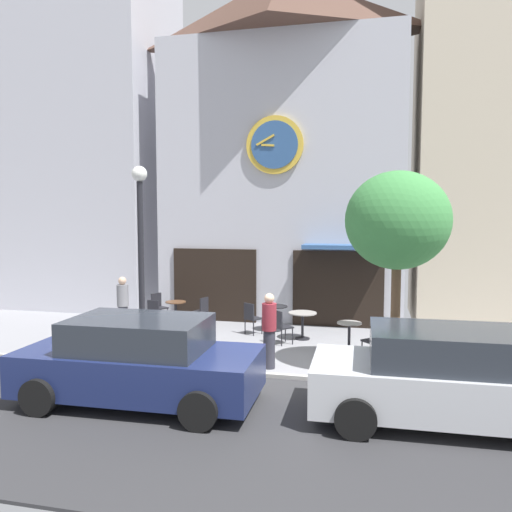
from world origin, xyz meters
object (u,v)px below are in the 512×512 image
street_tree (398,221)px  cafe_chair_mid_row (175,334)px  cafe_table_center_left (275,313)px  street_lamp (141,261)px  cafe_chair_facing_street (375,338)px  cafe_chair_facing_wall (281,324)px  parked_car_silver (446,377)px  cafe_table_center_right (203,331)px  cafe_table_near_door (349,333)px  cafe_table_rightmost (176,309)px  cafe_chair_corner (251,316)px  cafe_chair_under_awning (202,310)px  cafe_table_center (303,319)px  cafe_chair_left_end (158,305)px  pedestrian_grey (123,306)px  parked_car_navy (139,361)px  pedestrian_maroon (269,330)px  cafe_chair_right_end (155,312)px

street_tree → cafe_chair_mid_row: 5.75m
cafe_table_center_left → street_lamp: bearing=-127.8°
cafe_chair_mid_row → cafe_chair_facing_street: bearing=8.3°
cafe_chair_facing_wall → parked_car_silver: size_ratio=0.21×
cafe_table_center_right → cafe_table_near_door: (3.58, 0.61, -0.00)m
cafe_table_rightmost → cafe_chair_corner: 2.63m
cafe_table_rightmost → cafe_chair_facing_wall: bearing=-23.2°
cafe_chair_under_awning → cafe_chair_facing_wall: bearing=-28.5°
street_tree → cafe_table_rightmost: bearing=152.2°
street_lamp → cafe_table_center_left: street_lamp is taller
cafe_chair_mid_row → cafe_chair_corner: bearing=63.3°
cafe_table_center → cafe_table_center_right: bearing=-144.0°
cafe_chair_facing_wall → parked_car_silver: (3.49, -4.28, 0.23)m
cafe_chair_mid_row → cafe_chair_under_awning: same height
cafe_chair_mid_row → cafe_chair_left_end: 4.03m
parked_car_silver → street_lamp: bearing=159.5°
cafe_table_near_door → pedestrian_grey: (-6.21, 0.24, 0.38)m
cafe_chair_under_awning → pedestrian_grey: 2.39m
parked_car_silver → cafe_table_center: bearing=121.3°
street_tree → cafe_chair_facing_wall: 4.30m
cafe_chair_left_end → cafe_chair_facing_street: same height
cafe_table_center_right → cafe_chair_under_awning: (-0.89, 2.45, 0.04)m
cafe_chair_mid_row → cafe_chair_facing_street: 4.71m
cafe_table_center → cafe_chair_left_end: bearing=166.1°
cafe_table_near_door → cafe_chair_under_awning: size_ratio=0.83×
cafe_chair_mid_row → parked_car_navy: bearing=-80.3°
cafe_table_near_door → pedestrian_maroon: size_ratio=0.45×
cafe_chair_facing_street → street_tree: bearing=-64.8°
cafe_table_center_left → cafe_chair_left_end: 3.85m
cafe_table_center → parked_car_silver: parked_car_silver is taller
street_lamp → cafe_chair_facing_street: street_lamp is taller
street_lamp → cafe_table_center: bearing=35.7°
street_lamp → cafe_table_near_door: size_ratio=6.03×
cafe_table_rightmost → pedestrian_grey: size_ratio=0.44×
cafe_table_center_right → parked_car_silver: (5.29, -3.29, 0.27)m
cafe_chair_mid_row → cafe_chair_facing_wall: bearing=36.0°
parked_car_navy → cafe_chair_facing_street: bearing=40.9°
cafe_table_center → cafe_chair_mid_row: 3.60m
cafe_table_center_left → cafe_chair_left_end: size_ratio=0.81×
cafe_chair_corner → pedestrian_grey: size_ratio=0.54×
cafe_table_center_right → cafe_chair_right_end: bearing=140.0°
cafe_chair_mid_row → cafe_chair_right_end: bearing=123.8°
cafe_table_rightmost → cafe_chair_facing_street: 6.44m
cafe_table_center → cafe_chair_facing_wall: cafe_chair_facing_wall is taller
street_lamp → parked_car_navy: size_ratio=1.04×
cafe_table_center_right → pedestrian_grey: (-2.63, 0.85, 0.37)m
cafe_chair_under_awning → pedestrian_grey: size_ratio=0.54×
pedestrian_grey → parked_car_navy: pedestrian_grey is taller
cafe_chair_under_awning → cafe_table_rightmost: bearing=176.0°
cafe_table_center_right → cafe_chair_mid_row: (-0.46, -0.66, 0.04)m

